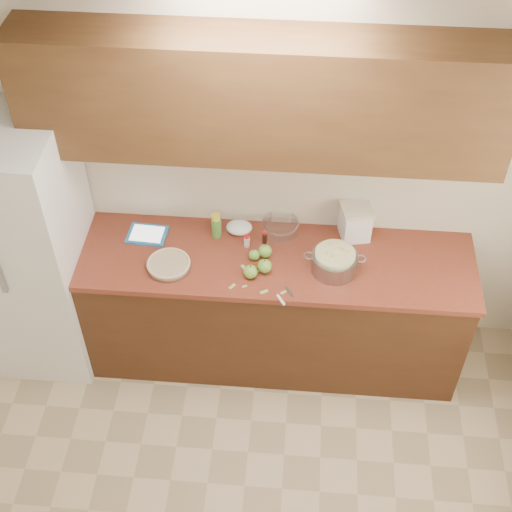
# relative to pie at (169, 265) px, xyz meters

# --- Properties ---
(room_shell) EXTENTS (3.60, 3.60, 3.60)m
(room_shell) POSITION_rel_pie_xyz_m (0.53, -1.35, 0.36)
(room_shell) COLOR tan
(room_shell) RESTS_ON ground
(counter_run) EXTENTS (2.64, 0.68, 0.92)m
(counter_run) POSITION_rel_pie_xyz_m (0.53, 0.13, -0.48)
(counter_run) COLOR #462513
(counter_run) RESTS_ON ground
(upper_cabinets) EXTENTS (2.60, 0.34, 0.70)m
(upper_cabinets) POSITION_rel_pie_xyz_m (0.53, 0.28, 1.01)
(upper_cabinets) COLOR #57371A
(upper_cabinets) RESTS_ON room_shell
(fridge) EXTENTS (0.70, 0.70, 1.80)m
(fridge) POSITION_rel_pie_xyz_m (-0.91, 0.09, -0.04)
(fridge) COLOR white
(fridge) RESTS_ON ground
(pie) EXTENTS (0.27, 0.27, 0.04)m
(pie) POSITION_rel_pie_xyz_m (0.00, 0.00, 0.00)
(pie) COLOR silver
(pie) RESTS_ON counter_run
(colander) EXTENTS (0.37, 0.27, 0.14)m
(colander) POSITION_rel_pie_xyz_m (0.99, 0.07, 0.04)
(colander) COLOR gray
(colander) RESTS_ON counter_run
(flour_canister) EXTENTS (0.22, 0.22, 0.23)m
(flour_canister) POSITION_rel_pie_xyz_m (1.11, 0.37, 0.09)
(flour_canister) COLOR white
(flour_canister) RESTS_ON counter_run
(tablet) EXTENTS (0.25, 0.20, 0.02)m
(tablet) POSITION_rel_pie_xyz_m (-0.18, 0.26, -0.01)
(tablet) COLOR #2673B7
(tablet) RESTS_ON counter_run
(paring_knife) EXTENTS (0.11, 0.15, 0.02)m
(paring_knife) POSITION_rel_pie_xyz_m (0.69, -0.20, -0.02)
(paring_knife) COLOR gray
(paring_knife) RESTS_ON counter_run
(lemon_bottle) EXTENTS (0.06, 0.06, 0.17)m
(lemon_bottle) POSITION_rel_pie_xyz_m (0.25, 0.30, 0.06)
(lemon_bottle) COLOR #4C8C38
(lemon_bottle) RESTS_ON counter_run
(cinnamon_shaker) EXTENTS (0.04, 0.04, 0.09)m
(cinnamon_shaker) POSITION_rel_pie_xyz_m (0.45, 0.22, 0.02)
(cinnamon_shaker) COLOR beige
(cinnamon_shaker) RESTS_ON counter_run
(vanilla_bottle) EXTENTS (0.03, 0.03, 0.09)m
(vanilla_bottle) POSITION_rel_pie_xyz_m (0.56, 0.26, 0.02)
(vanilla_bottle) COLOR black
(vanilla_bottle) RESTS_ON counter_run
(mixing_bowl) EXTENTS (0.23, 0.23, 0.09)m
(mixing_bowl) POSITION_rel_pie_xyz_m (0.65, 0.36, 0.02)
(mixing_bowl) COLOR silver
(mixing_bowl) RESTS_ON counter_run
(paper_towel) EXTENTS (0.20, 0.18, 0.07)m
(paper_towel) POSITION_rel_pie_xyz_m (0.39, 0.35, 0.01)
(paper_towel) COLOR white
(paper_towel) RESTS_ON counter_run
(apple_left) EXTENTS (0.07, 0.07, 0.08)m
(apple_left) POSITION_rel_pie_xyz_m (0.50, 0.11, 0.01)
(apple_left) COLOR #679B32
(apple_left) RESTS_ON counter_run
(apple_center) EXTENTS (0.08, 0.08, 0.10)m
(apple_center) POSITION_rel_pie_xyz_m (0.57, 0.14, 0.02)
(apple_center) COLOR #679B32
(apple_center) RESTS_ON counter_run
(apple_front) EXTENTS (0.08, 0.08, 0.10)m
(apple_front) POSITION_rel_pie_xyz_m (0.49, -0.04, 0.02)
(apple_front) COLOR #679B32
(apple_front) RESTS_ON counter_run
(apple_extra) EXTENTS (0.09, 0.09, 0.10)m
(apple_extra) POSITION_rel_pie_xyz_m (0.57, 0.01, 0.02)
(apple_extra) COLOR #679B32
(apple_extra) RESTS_ON counter_run
(peel_a) EXTENTS (0.05, 0.05, 0.00)m
(peel_a) POSITION_rel_pie_xyz_m (0.45, 0.03, -0.02)
(peel_a) COLOR #90BC5B
(peel_a) RESTS_ON counter_run
(peel_b) EXTENTS (0.05, 0.04, 0.00)m
(peel_b) POSITION_rel_pie_xyz_m (0.58, -0.15, -0.02)
(peel_b) COLOR #90BC5B
(peel_b) RESTS_ON counter_run
(peel_c) EXTENTS (0.04, 0.04, 0.00)m
(peel_c) POSITION_rel_pie_xyz_m (0.70, -0.15, -0.02)
(peel_c) COLOR #90BC5B
(peel_c) RESTS_ON counter_run
(peel_d) EXTENTS (0.03, 0.02, 0.00)m
(peel_d) POSITION_rel_pie_xyz_m (0.54, 0.01, -0.02)
(peel_d) COLOR #90BC5B
(peel_d) RESTS_ON counter_run
(peel_e) EXTENTS (0.04, 0.05, 0.00)m
(peel_e) POSITION_rel_pie_xyz_m (0.39, -0.12, -0.02)
(peel_e) COLOR #90BC5B
(peel_e) RESTS_ON counter_run
(peel_f) EXTENTS (0.03, 0.02, 0.00)m
(peel_f) POSITION_rel_pie_xyz_m (0.47, -0.12, -0.02)
(peel_f) COLOR #90BC5B
(peel_f) RESTS_ON counter_run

